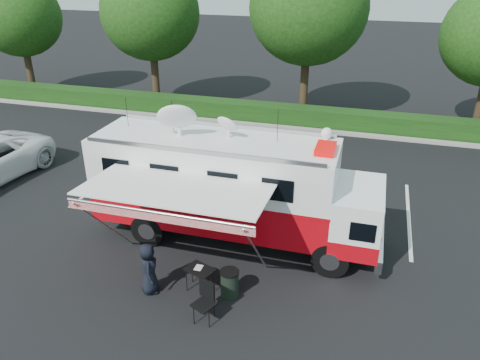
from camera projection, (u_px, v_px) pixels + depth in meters
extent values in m
plane|color=black|center=(236.00, 238.00, 15.37)|extent=(120.00, 120.00, 0.00)
cube|color=#9E998E|center=(373.00, 136.00, 23.82)|extent=(60.00, 0.35, 0.15)
cube|color=black|center=(375.00, 123.00, 24.41)|extent=(60.00, 1.20, 1.00)
cylinder|color=black|center=(29.00, 64.00, 30.31)|extent=(0.44, 0.44, 4.00)
ellipsoid|color=#14380F|center=(19.00, 16.00, 29.03)|extent=(5.12, 5.12, 4.86)
cylinder|color=black|center=(155.00, 70.00, 27.93)|extent=(0.44, 0.44, 4.40)
ellipsoid|color=#14380F|center=(150.00, 13.00, 26.52)|extent=(5.63, 5.63, 5.35)
cylinder|color=black|center=(305.00, 77.00, 25.55)|extent=(0.44, 0.44, 4.80)
ellipsoid|color=#14380F|center=(309.00, 8.00, 24.01)|extent=(6.14, 6.14, 5.84)
cube|color=silver|center=(108.00, 177.00, 19.61)|extent=(0.12, 5.50, 0.01)
cube|color=silver|center=(246.00, 196.00, 18.08)|extent=(0.12, 5.50, 0.01)
cube|color=silver|center=(409.00, 218.00, 16.55)|extent=(0.12, 5.50, 0.01)
cube|color=black|center=(236.00, 224.00, 15.13)|extent=(8.50, 1.38, 0.30)
cylinder|color=black|center=(330.00, 259.00, 13.39)|extent=(1.09, 0.32, 1.09)
cylinder|color=black|center=(338.00, 222.00, 15.26)|extent=(1.09, 0.32, 1.09)
cylinder|color=black|center=(148.00, 229.00, 14.84)|extent=(1.09, 0.32, 1.09)
cylinder|color=black|center=(176.00, 198.00, 16.72)|extent=(1.09, 0.32, 1.09)
cube|color=silver|center=(379.00, 245.00, 13.96)|extent=(0.20, 2.47, 0.40)
cube|color=white|center=(357.00, 214.00, 13.74)|extent=(1.38, 2.47, 1.68)
cube|color=#BB0710|center=(355.00, 231.00, 14.00)|extent=(1.40, 2.49, 0.54)
cube|color=black|center=(381.00, 208.00, 13.45)|extent=(0.12, 2.17, 0.69)
cube|color=#BB0710|center=(215.00, 201.00, 14.98)|extent=(7.51, 2.47, 1.19)
cube|color=#BB0710|center=(214.00, 185.00, 14.73)|extent=(7.53, 2.49, 0.10)
cube|color=white|center=(214.00, 163.00, 14.40)|extent=(7.51, 2.47, 1.38)
cube|color=white|center=(213.00, 141.00, 14.09)|extent=(7.51, 2.47, 0.08)
cube|color=#CC0505|center=(326.00, 148.00, 13.17)|extent=(0.54, 0.94, 0.16)
sphere|color=white|center=(327.00, 133.00, 14.01)|extent=(0.34, 0.34, 0.34)
ellipsoid|color=white|center=(177.00, 117.00, 13.93)|extent=(1.19, 1.19, 0.36)
ellipsoid|color=white|center=(228.00, 124.00, 13.94)|extent=(0.69, 0.69, 0.20)
cylinder|color=black|center=(127.00, 112.00, 14.99)|extent=(0.02, 0.02, 0.99)
cylinder|color=black|center=(172.00, 117.00, 14.59)|extent=(0.02, 0.02, 0.99)
cylinder|color=black|center=(278.00, 127.00, 13.73)|extent=(0.02, 0.02, 0.99)
cube|color=white|center=(176.00, 189.00, 12.26)|extent=(4.94, 2.37, 0.21)
cube|color=red|center=(157.00, 216.00, 11.33)|extent=(4.94, 0.04, 0.28)
cylinder|color=#B2B2B7|center=(157.00, 213.00, 11.26)|extent=(4.94, 0.07, 0.07)
cylinder|color=#B2B2B7|center=(107.00, 226.00, 13.39)|extent=(0.05, 2.56, 2.85)
cylinder|color=#B2B2B7|center=(256.00, 251.00, 12.26)|extent=(0.05, 2.56, 2.85)
imported|color=black|center=(151.00, 291.00, 12.96)|extent=(0.75, 0.87, 1.51)
cube|color=black|center=(200.00, 270.00, 12.79)|extent=(0.92, 0.79, 0.04)
cylinder|color=black|center=(187.00, 281.00, 12.83)|extent=(0.02, 0.02, 0.64)
cylinder|color=black|center=(192.00, 273.00, 13.18)|extent=(0.02, 0.02, 0.64)
cylinder|color=black|center=(208.00, 285.00, 12.67)|extent=(0.02, 0.02, 0.64)
cylinder|color=black|center=(213.00, 277.00, 13.02)|extent=(0.02, 0.02, 0.64)
cube|color=silver|center=(199.00, 268.00, 12.83)|extent=(0.20, 0.27, 0.01)
cube|color=black|center=(204.00, 305.00, 11.70)|extent=(0.66, 0.66, 0.04)
cube|color=black|center=(207.00, 290.00, 11.80)|extent=(0.48, 0.24, 0.56)
cylinder|color=black|center=(194.00, 316.00, 11.69)|extent=(0.02, 0.02, 0.50)
cylinder|color=black|center=(200.00, 306.00, 12.04)|extent=(0.02, 0.02, 0.50)
cylinder|color=black|center=(209.00, 319.00, 11.59)|extent=(0.02, 0.02, 0.50)
cylinder|color=black|center=(214.00, 309.00, 11.94)|extent=(0.02, 0.02, 0.50)
cylinder|color=black|center=(230.00, 284.00, 12.64)|extent=(0.49, 0.49, 0.75)
cylinder|color=black|center=(229.00, 272.00, 12.47)|extent=(0.53, 0.53, 0.04)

